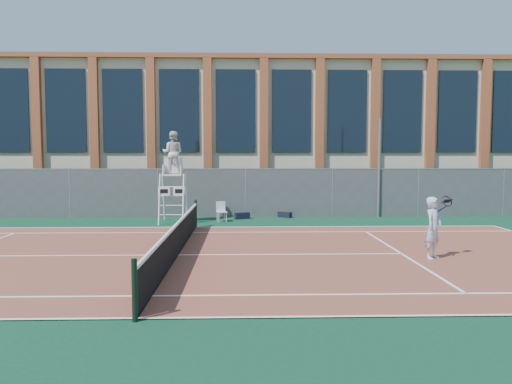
{
  "coord_description": "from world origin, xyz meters",
  "views": [
    {
      "loc": [
        1.84,
        -13.99,
        2.85
      ],
      "look_at": [
        2.31,
        3.0,
        1.59
      ],
      "focal_mm": 35.0,
      "sensor_mm": 36.0,
      "label": 1
    }
  ],
  "objects_px": {
    "umpire_chair": "(173,155)",
    "plastic_chair": "(221,210)",
    "steel_pole": "(379,168)",
    "tennis_player": "(433,228)"
  },
  "relations": [
    {
      "from": "tennis_player",
      "to": "umpire_chair",
      "type": "bearing_deg",
      "value": 136.44
    },
    {
      "from": "umpire_chair",
      "to": "steel_pole",
      "type": "bearing_deg",
      "value": 10.18
    },
    {
      "from": "steel_pole",
      "to": "plastic_chair",
      "type": "distance_m",
      "value": 7.51
    },
    {
      "from": "umpire_chair",
      "to": "tennis_player",
      "type": "xyz_separation_m",
      "value": [
        8.12,
        -7.72,
        -1.97
      ]
    },
    {
      "from": "plastic_chair",
      "to": "tennis_player",
      "type": "bearing_deg",
      "value": -52.36
    },
    {
      "from": "umpire_chair",
      "to": "plastic_chair",
      "type": "relative_size",
      "value": 4.53
    },
    {
      "from": "umpire_chair",
      "to": "tennis_player",
      "type": "relative_size",
      "value": 2.28
    },
    {
      "from": "steel_pole",
      "to": "tennis_player",
      "type": "distance_m",
      "value": 9.53
    },
    {
      "from": "steel_pole",
      "to": "plastic_chair",
      "type": "height_order",
      "value": "steel_pole"
    },
    {
      "from": "plastic_chair",
      "to": "tennis_player",
      "type": "relative_size",
      "value": 0.5
    }
  ]
}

